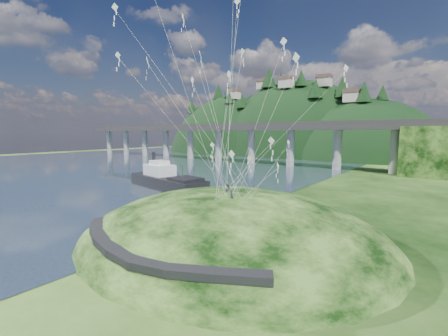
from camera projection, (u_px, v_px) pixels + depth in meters
The scene contains 10 objects.
ground at pixel (168, 227), 36.54m from camera, with size 320.00×320.00×0.00m, color black.
water at pixel (92, 166), 103.55m from camera, with size 240.00×240.00×0.00m, color #32455D.
grass_hill at pixel (231, 249), 33.49m from camera, with size 36.00×32.00×13.00m.
footpath at pixel (140, 250), 24.11m from camera, with size 22.29×5.84×0.83m.
bridge at pixel (265, 137), 106.64m from camera, with size 160.00×11.00×15.00m.
far_ridge at pixel (285, 168), 160.14m from camera, with size 153.00×70.00×94.50m.
work_barge at pixel (166, 180), 61.56m from camera, with size 21.56×9.37×7.31m.
wooden_dock at pixel (174, 211), 42.69m from camera, with size 12.12×2.35×0.86m.
kite_flyers at pixel (229, 185), 32.42m from camera, with size 2.95×3.01×1.92m.
kite_swarm at pixel (229, 79), 32.25m from camera, with size 20.53×16.97×21.64m.
Camera 1 is at (26.88, -24.04, 11.53)m, focal length 24.00 mm.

